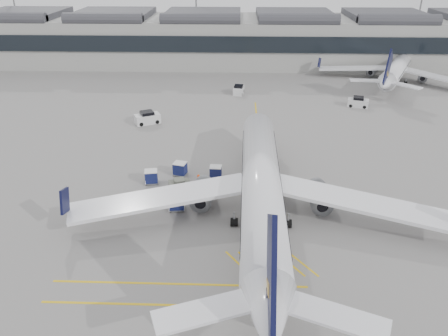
{
  "coord_description": "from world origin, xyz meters",
  "views": [
    {
      "loc": [
        6.83,
        -38.87,
        25.75
      ],
      "look_at": [
        5.35,
        4.41,
        4.0
      ],
      "focal_mm": 35.0,
      "sensor_mm": 36.0,
      "label": 1
    }
  ],
  "objects_px": {
    "baggage_cart_a": "(180,168)",
    "ramp_agent_b": "(210,186)",
    "airliner_main": "(261,188)",
    "ramp_agent_a": "(199,182)",
    "pushback_tug": "(180,185)",
    "belt_loader": "(267,191)"
  },
  "relations": [
    {
      "from": "ramp_agent_a",
      "to": "ramp_agent_b",
      "type": "xyz_separation_m",
      "value": [
        1.42,
        -0.95,
        0.01
      ]
    },
    {
      "from": "airliner_main",
      "to": "ramp_agent_a",
      "type": "bearing_deg",
      "value": 141.89
    },
    {
      "from": "ramp_agent_a",
      "to": "pushback_tug",
      "type": "relative_size",
      "value": 0.67
    },
    {
      "from": "baggage_cart_a",
      "to": "pushback_tug",
      "type": "height_order",
      "value": "baggage_cart_a"
    },
    {
      "from": "belt_loader",
      "to": "baggage_cart_a",
      "type": "relative_size",
      "value": 2.27
    },
    {
      "from": "airliner_main",
      "to": "pushback_tug",
      "type": "height_order",
      "value": "airliner_main"
    },
    {
      "from": "baggage_cart_a",
      "to": "ramp_agent_a",
      "type": "distance_m",
      "value": 4.34
    },
    {
      "from": "ramp_agent_b",
      "to": "pushback_tug",
      "type": "distance_m",
      "value": 3.77
    },
    {
      "from": "belt_loader",
      "to": "baggage_cart_a",
      "type": "bearing_deg",
      "value": 149.36
    },
    {
      "from": "ramp_agent_b",
      "to": "ramp_agent_a",
      "type": "bearing_deg",
      "value": -41.78
    },
    {
      "from": "airliner_main",
      "to": "ramp_agent_a",
      "type": "relative_size",
      "value": 23.46
    },
    {
      "from": "belt_loader",
      "to": "ramp_agent_a",
      "type": "bearing_deg",
      "value": 164.31
    },
    {
      "from": "ramp_agent_a",
      "to": "pushback_tug",
      "type": "bearing_deg",
      "value": 171.51
    },
    {
      "from": "ramp_agent_a",
      "to": "airliner_main",
      "type": "bearing_deg",
      "value": -55.34
    },
    {
      "from": "baggage_cart_a",
      "to": "ramp_agent_b",
      "type": "bearing_deg",
      "value": -31.63
    },
    {
      "from": "ramp_agent_a",
      "to": "pushback_tug",
      "type": "xyz_separation_m",
      "value": [
        -2.29,
        -0.32,
        -0.31
      ]
    },
    {
      "from": "belt_loader",
      "to": "pushback_tug",
      "type": "distance_m",
      "value": 10.37
    },
    {
      "from": "airliner_main",
      "to": "baggage_cart_a",
      "type": "bearing_deg",
      "value": 137.76
    },
    {
      "from": "ramp_agent_a",
      "to": "ramp_agent_b",
      "type": "bearing_deg",
      "value": -50.11
    },
    {
      "from": "airliner_main",
      "to": "pushback_tug",
      "type": "relative_size",
      "value": 15.73
    },
    {
      "from": "airliner_main",
      "to": "ramp_agent_a",
      "type": "xyz_separation_m",
      "value": [
        -7.12,
        5.76,
        -2.49
      ]
    },
    {
      "from": "pushback_tug",
      "to": "ramp_agent_a",
      "type": "bearing_deg",
      "value": -5.83
    }
  ]
}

